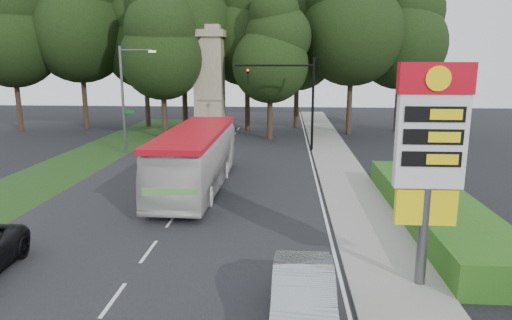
# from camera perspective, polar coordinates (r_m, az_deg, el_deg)

# --- Properties ---
(ground) EXTENTS (120.00, 120.00, 0.00)m
(ground) POSITION_cam_1_polar(r_m,az_deg,el_deg) (14.20, -18.15, -17.35)
(ground) COLOR black
(ground) RESTS_ON ground
(road_surface) EXTENTS (14.00, 80.00, 0.02)m
(road_surface) POSITION_cam_1_polar(r_m,az_deg,el_deg) (24.87, -7.91, -3.93)
(road_surface) COLOR black
(road_surface) RESTS_ON ground
(sidewalk_right) EXTENTS (3.00, 80.00, 0.12)m
(sidewalk_right) POSITION_cam_1_polar(r_m,az_deg,el_deg) (24.60, 11.91, -4.14)
(sidewalk_right) COLOR gray
(sidewalk_right) RESTS_ON ground
(grass_verge_left) EXTENTS (5.00, 50.00, 0.02)m
(grass_verge_left) POSITION_cam_1_polar(r_m,az_deg,el_deg) (33.47, -21.91, -0.53)
(grass_verge_left) COLOR #193814
(grass_verge_left) RESTS_ON ground
(hedge) EXTENTS (3.00, 14.00, 1.20)m
(hedge) POSITION_cam_1_polar(r_m,az_deg,el_deg) (21.38, 21.48, -5.72)
(hedge) COLOR #295516
(hedge) RESTS_ON ground
(gas_station_pylon) EXTENTS (2.10, 0.45, 6.85)m
(gas_station_pylon) POSITION_cam_1_polar(r_m,az_deg,el_deg) (14.23, 20.97, 1.63)
(gas_station_pylon) COLOR #59595E
(gas_station_pylon) RESTS_ON ground
(traffic_signal_mast) EXTENTS (6.10, 0.35, 7.20)m
(traffic_signal_mast) POSITION_cam_1_polar(r_m,az_deg,el_deg) (35.46, 5.00, 8.58)
(traffic_signal_mast) COLOR black
(traffic_signal_mast) RESTS_ON ground
(streetlight_signs) EXTENTS (2.75, 0.98, 8.00)m
(streetlight_signs) POSITION_cam_1_polar(r_m,az_deg,el_deg) (35.56, -16.01, 7.80)
(streetlight_signs) COLOR #59595E
(streetlight_signs) RESTS_ON ground
(monument) EXTENTS (3.00, 3.00, 10.05)m
(monument) POSITION_cam_1_polar(r_m,az_deg,el_deg) (42.01, -5.83, 9.70)
(monument) COLOR gray
(monument) RESTS_ON ground
(tree_far_west) EXTENTS (8.96, 8.96, 17.60)m
(tree_far_west) POSITION_cam_1_polar(r_m,az_deg,el_deg) (52.09, -28.43, 14.96)
(tree_far_west) COLOR #2D2116
(tree_far_west) RESTS_ON ground
(tree_west_mid) EXTENTS (9.80, 9.80, 19.25)m
(tree_west_mid) POSITION_cam_1_polar(r_m,az_deg,el_deg) (51.15, -21.36, 16.78)
(tree_west_mid) COLOR #2D2116
(tree_west_mid) RESTS_ON ground
(tree_west_near) EXTENTS (8.40, 8.40, 16.50)m
(tree_west_near) POSITION_cam_1_polar(r_m,az_deg,el_deg) (50.76, -13.85, 15.38)
(tree_west_near) COLOR #2D2116
(tree_west_near) RESTS_ON ground
(tree_center_left) EXTENTS (10.08, 10.08, 19.80)m
(tree_center_left) POSITION_cam_1_polar(r_m,az_deg,el_deg) (45.79, -9.27, 18.48)
(tree_center_left) COLOR #2D2116
(tree_center_left) RESTS_ON ground
(tree_center_right) EXTENTS (9.24, 9.24, 18.15)m
(tree_center_right) POSITION_cam_1_polar(r_m,az_deg,el_deg) (46.75, -1.12, 17.26)
(tree_center_right) COLOR #2D2116
(tree_center_right) RESTS_ON ground
(tree_east_near) EXTENTS (8.12, 8.12, 15.95)m
(tree_east_near) POSITION_cam_1_polar(r_m,az_deg,el_deg) (48.48, 5.21, 15.45)
(tree_east_near) COLOR #2D2116
(tree_east_near) RESTS_ON ground
(tree_east_mid) EXTENTS (9.52, 9.52, 18.70)m
(tree_east_mid) POSITION_cam_1_polar(r_m,az_deg,el_deg) (45.02, 12.07, 17.63)
(tree_east_mid) COLOR #2D2116
(tree_east_mid) RESTS_ON ground
(tree_far_east) EXTENTS (8.68, 8.68, 17.05)m
(tree_far_east) POSITION_cam_1_polar(r_m,az_deg,el_deg) (47.80, 17.84, 15.79)
(tree_far_east) COLOR #2D2116
(tree_far_east) RESTS_ON ground
(tree_monument_left) EXTENTS (7.28, 7.28, 14.30)m
(tree_monument_left) POSITION_cam_1_polar(r_m,az_deg,el_deg) (41.90, -11.75, 14.40)
(tree_monument_left) COLOR #2D2116
(tree_monument_left) RESTS_ON ground
(tree_monument_right) EXTENTS (6.72, 6.72, 13.20)m
(tree_monument_right) POSITION_cam_1_polar(r_m,az_deg,el_deg) (40.93, 1.80, 13.76)
(tree_monument_right) COLOR #2D2116
(tree_monument_right) RESTS_ON ground
(transit_bus) EXTENTS (2.88, 11.85, 3.29)m
(transit_bus) POSITION_cam_1_polar(r_m,az_deg,el_deg) (25.07, -7.47, 0.06)
(transit_bus) COLOR silver
(transit_bus) RESTS_ON ground
(sedan_silver) EXTENTS (1.70, 4.72, 1.55)m
(sedan_silver) POSITION_cam_1_polar(r_m,az_deg,el_deg) (12.59, 5.91, -16.76)
(sedan_silver) COLOR #A1A3A8
(sedan_silver) RESTS_ON ground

